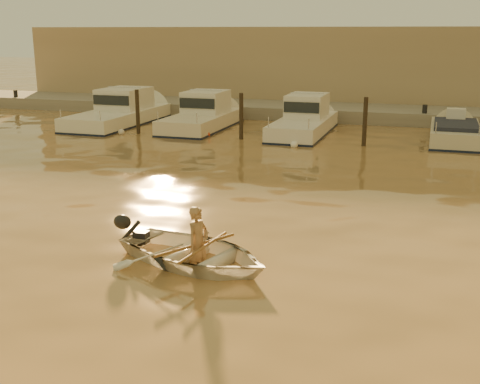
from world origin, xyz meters
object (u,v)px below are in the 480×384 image
(moored_boat_0, at_px, (118,112))
(moored_boat_1, at_px, (202,116))
(moored_boat_2, at_px, (304,120))
(moored_boat_3, at_px, (455,136))
(waterfront_building, at_px, (395,68))
(person, at_px, (198,243))
(dinghy, at_px, (194,253))

(moored_boat_0, distance_m, moored_boat_1, 4.51)
(moored_boat_1, distance_m, moored_boat_2, 5.02)
(moored_boat_0, height_order, moored_boat_3, moored_boat_0)
(moored_boat_0, distance_m, waterfront_building, 16.92)
(moored_boat_3, bearing_deg, moored_boat_1, 180.00)
(person, xyz_separation_m, moored_boat_2, (-1.36, 16.39, 0.16))
(dinghy, xyz_separation_m, moored_boat_2, (-1.26, 16.36, 0.39))
(waterfront_building, bearing_deg, moored_boat_1, -126.77)
(dinghy, xyz_separation_m, waterfront_building, (1.93, 27.36, 2.17))
(dinghy, distance_m, moored_boat_1, 17.53)
(moored_boat_0, bearing_deg, moored_boat_2, 0.00)
(moored_boat_0, height_order, moored_boat_2, same)
(person, relative_size, moored_boat_0, 0.19)
(moored_boat_0, distance_m, moored_boat_2, 9.54)
(person, relative_size, waterfront_building, 0.03)
(dinghy, height_order, moored_boat_0, moored_boat_0)
(moored_boat_3, bearing_deg, moored_boat_0, 180.00)
(moored_boat_0, bearing_deg, dinghy, -56.57)
(moored_boat_2, distance_m, moored_boat_3, 6.58)
(dinghy, distance_m, waterfront_building, 27.51)
(moored_boat_0, relative_size, moored_boat_2, 1.12)
(dinghy, height_order, moored_boat_3, moored_boat_3)
(person, height_order, moored_boat_1, moored_boat_1)
(dinghy, xyz_separation_m, moored_boat_1, (-6.29, 16.36, 0.39))
(moored_boat_0, xyz_separation_m, moored_boat_2, (9.54, 0.00, 0.00))
(dinghy, height_order, moored_boat_2, moored_boat_2)
(dinghy, height_order, person, person)
(moored_boat_0, xyz_separation_m, moored_boat_3, (16.11, 0.00, -0.40))
(person, relative_size, moored_boat_2, 0.21)
(moored_boat_1, xyz_separation_m, moored_boat_2, (5.02, 0.00, 0.00))
(moored_boat_0, relative_size, waterfront_building, 0.17)
(person, bearing_deg, waterfront_building, 13.03)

